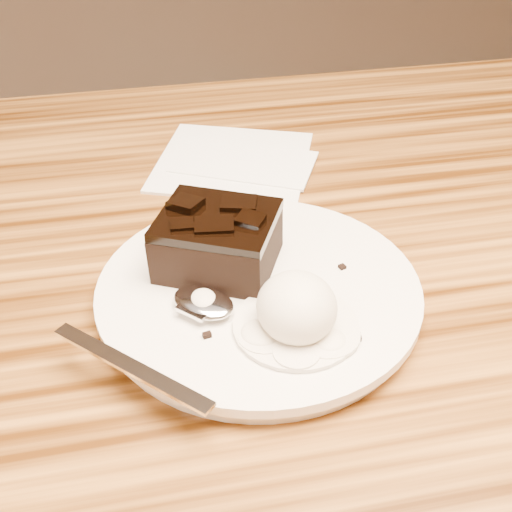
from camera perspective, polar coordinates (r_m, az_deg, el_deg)
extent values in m
cylinder|color=white|center=(0.51, 0.23, -3.36)|extent=(0.25, 0.25, 0.02)
cube|color=black|center=(0.51, -3.29, 1.02)|extent=(0.11, 0.10, 0.04)
ellipsoid|color=silver|center=(0.46, 3.50, -4.40)|extent=(0.06, 0.06, 0.05)
cylinder|color=white|center=(0.47, 3.42, -6.05)|extent=(0.09, 0.09, 0.00)
cube|color=white|center=(0.71, -2.00, 8.21)|extent=(0.20, 0.20, 0.01)
cube|color=black|center=(0.46, 8.67, -6.89)|extent=(0.01, 0.01, 0.00)
cube|color=black|center=(0.52, 7.39, -0.94)|extent=(0.01, 0.01, 0.00)
cube|color=black|center=(0.46, -4.22, -6.77)|extent=(0.01, 0.01, 0.00)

